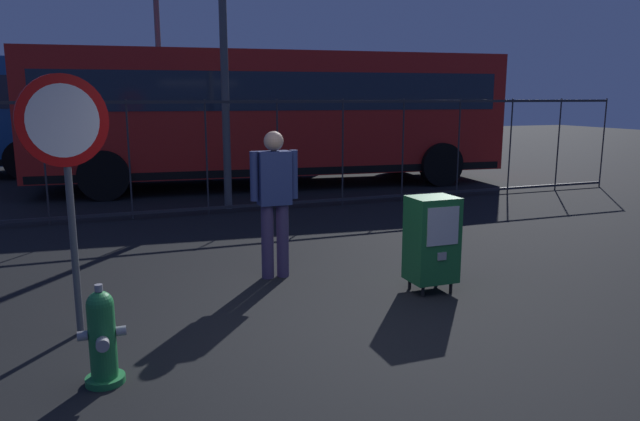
# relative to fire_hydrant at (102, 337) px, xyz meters

# --- Properties ---
(ground_plane) EXTENTS (60.00, 60.00, 0.00)m
(ground_plane) POSITION_rel_fire_hydrant_xyz_m (1.85, 0.06, -0.35)
(ground_plane) COLOR black
(fire_hydrant) EXTENTS (0.33, 0.32, 0.75)m
(fire_hydrant) POSITION_rel_fire_hydrant_xyz_m (0.00, 0.00, 0.00)
(fire_hydrant) COLOR #1E7238
(fire_hydrant) RESTS_ON ground_plane
(newspaper_box_primary) EXTENTS (0.48, 0.42, 1.02)m
(newspaper_box_primary) POSITION_rel_fire_hydrant_xyz_m (3.29, 0.96, 0.22)
(newspaper_box_primary) COLOR black
(newspaper_box_primary) RESTS_ON ground_plane
(stop_sign) EXTENTS (0.71, 0.31, 2.23)m
(stop_sign) POSITION_rel_fire_hydrant_xyz_m (-0.18, 1.03, 1.25)
(stop_sign) COLOR #4C4F54
(stop_sign) RESTS_ON ground_plane
(pedestrian) EXTENTS (0.55, 0.22, 1.67)m
(pedestrian) POSITION_rel_fire_hydrant_xyz_m (1.89, 2.02, 0.60)
(pedestrian) COLOR #382D51
(pedestrian) RESTS_ON ground_plane
(fence_barrier) EXTENTS (18.03, 0.04, 2.00)m
(fence_barrier) POSITION_rel_fire_hydrant_xyz_m (1.85, 6.01, 0.67)
(fence_barrier) COLOR #2D2D33
(fence_barrier) RESTS_ON ground_plane
(bus_near) EXTENTS (10.69, 3.58, 3.00)m
(bus_near) POSITION_rel_fire_hydrant_xyz_m (3.95, 9.01, 1.36)
(bus_near) COLOR red
(bus_near) RESTS_ON ground_plane
(bus_far) EXTENTS (10.62, 3.22, 3.00)m
(bus_far) POSITION_rel_fire_hydrant_xyz_m (1.99, 13.44, 1.36)
(bus_far) COLOR #19519E
(bus_far) RESTS_ON ground_plane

